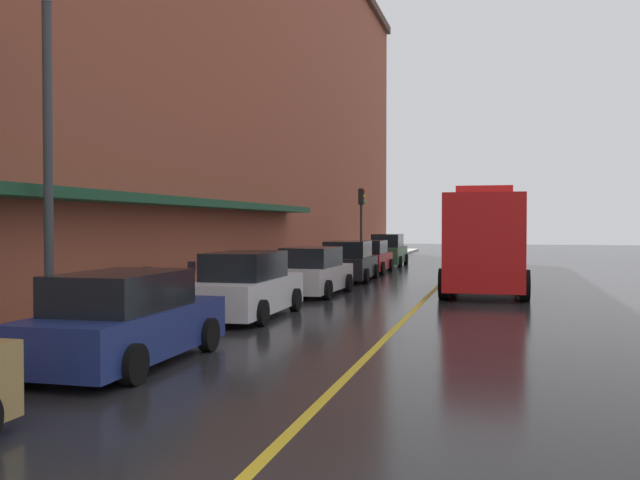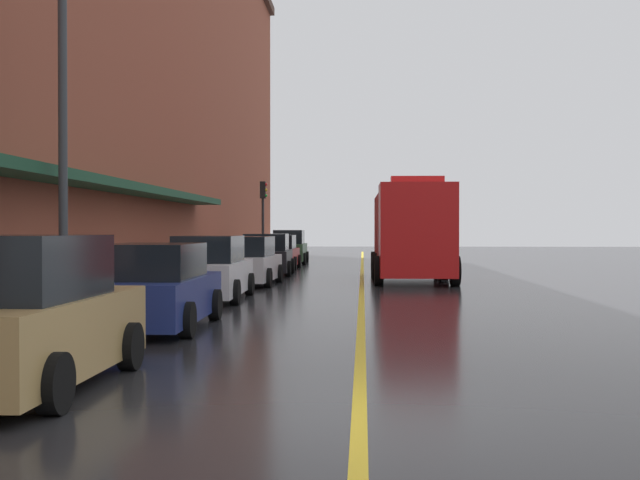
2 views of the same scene
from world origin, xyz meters
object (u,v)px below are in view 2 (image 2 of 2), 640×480
Objects in this scene: parked_car_1 at (155,288)px; fire_truck at (411,233)px; parked_car_2 at (210,270)px; parked_car_5 at (278,253)px; parking_meter_1 at (131,265)px; parked_car_0 at (22,318)px; street_lamp_left at (63,104)px; traffic_light_near at (263,206)px; parking_meter_0 at (157,261)px; parked_car_6 at (289,248)px; parked_car_3 at (248,262)px; parked_car_4 at (267,256)px.

fire_truck reaches higher than parked_car_1.
parked_car_2 is 1.14× the size of parked_car_5.
parked_car_0 is at bearing -81.43° from parking_meter_1.
parked_car_2 is at bearing 65.85° from parking_meter_1.
parked_car_5 is (-0.07, 28.90, -0.08)m from parked_car_0.
parked_car_5 is 0.60× the size of street_lamp_left.
traffic_light_near is at bearing 88.58° from street_lamp_left.
fire_truck is at bearing 51.56° from parking_meter_0.
fire_truck is at bearing -159.02° from parked_car_6.
parked_car_3 is (0.09, 17.87, -0.07)m from parked_car_0.
parked_car_5 is 5.12m from traffic_light_near.
fire_truck is at bearing 60.91° from street_lamp_left.
parked_car_0 is 28.90m from parked_car_5.
parked_car_6 is 0.67× the size of street_lamp_left.
parked_car_3 is 11.03m from parked_car_5.
parked_car_3 is at bearing -1.09° from parked_car_1.
traffic_light_near reaches higher than parked_car_2.
traffic_light_near is (-1.37, 27.42, 2.39)m from parked_car_1.
fire_truck is (5.73, 14.61, 0.98)m from parked_car_1.
street_lamp_left is (-0.60, -4.93, 3.34)m from parking_meter_0.
parked_car_4 is at bearing -1.48° from parked_car_2.
parked_car_5 reaches higher than parking_meter_0.
parked_car_0 is 0.55× the size of fire_truck.
parked_car_2 is 5.86m from parked_car_3.
street_lamp_left is (-2.03, 0.65, 3.63)m from parked_car_1.
parking_meter_1 is (-1.31, -19.79, 0.30)m from parked_car_5.
parked_car_6 is (-0.06, 34.96, 0.02)m from parked_car_0.
parked_car_6 reaches higher than parked_car_5.
fire_truck is at bearing -22.37° from parked_car_1.
traffic_light_near is (0.66, 26.77, -1.24)m from street_lamp_left.
parked_car_1 is at bearing 178.11° from parked_car_4.
fire_truck is 16.20m from street_lamp_left.
parked_car_1 is at bearing -22.06° from fire_truck.
traffic_light_near reaches higher than parking_meter_0.
parked_car_0 is at bearing 179.28° from parked_car_2.
parked_car_6 is 23.60m from parking_meter_0.
parked_car_5 is at bearing -0.98° from parked_car_4.
parked_car_6 reaches higher than parking_meter_1.
street_lamp_left reaches higher than parked_car_2.
fire_truck is (5.86, -8.46, 0.98)m from parked_car_5.
parked_car_6 is at bearing 53.96° from traffic_light_near.
street_lamp_left reaches higher than parked_car_3.
street_lamp_left is at bearing 159.98° from parked_car_2.
parked_car_6 reaches higher than parked_car_0.
traffic_light_near is (-1.24, 4.35, 2.39)m from parked_car_5.
street_lamp_left is (-2.07, -11.39, 3.62)m from parked_car_3.
parked_car_2 reaches higher than parked_car_3.
parked_car_6 is 3.51× the size of parking_meter_1.
parking_meter_0 is (-1.31, -23.56, 0.20)m from parked_car_6.
parking_meter_1 is 0.19× the size of street_lamp_left.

